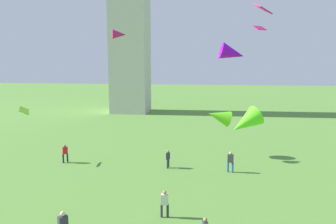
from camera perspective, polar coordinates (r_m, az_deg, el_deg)
name	(u,v)px	position (r m, az deg, el deg)	size (l,w,h in m)	color
person_0	(230,161)	(30.23, 10.27, -7.90)	(0.55, 0.37, 1.82)	#235693
person_2	(165,202)	(21.80, -0.57, -14.66)	(0.53, 0.31, 1.71)	#2D3338
person_4	(168,158)	(30.92, 0.00, -7.59)	(0.31, 0.50, 1.62)	#2D3338
person_5	(65,152)	(33.83, -16.63, -6.39)	(0.52, 0.48, 1.75)	#1E2333
kite_flying_0	(245,122)	(21.59, 12.63, -1.70)	(2.57, 2.18, 2.00)	#56E91E
kite_flying_1	(260,28)	(35.85, 14.90, 13.27)	(1.43, 1.37, 0.46)	#C1156B
kite_flying_2	(221,57)	(37.02, 8.78, 8.99)	(1.04, 0.82, 0.22)	#E12D98
kite_flying_3	(263,9)	(25.94, 15.42, 16.11)	(1.18, 1.70, 0.90)	#F1177F
kite_flying_4	(24,110)	(34.41, -22.68, 0.25)	(1.29, 1.59, 0.74)	#72D01E
kite_flying_5	(119,34)	(33.77, -8.05, 12.57)	(1.53, 1.29, 0.96)	#B5195E
kite_flying_6	(232,53)	(26.98, 10.60, 9.51)	(2.22, 1.55, 1.70)	#8709DC
kite_flying_7	(219,116)	(34.13, 8.35, -0.70)	(2.82, 2.11, 2.10)	#55C819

